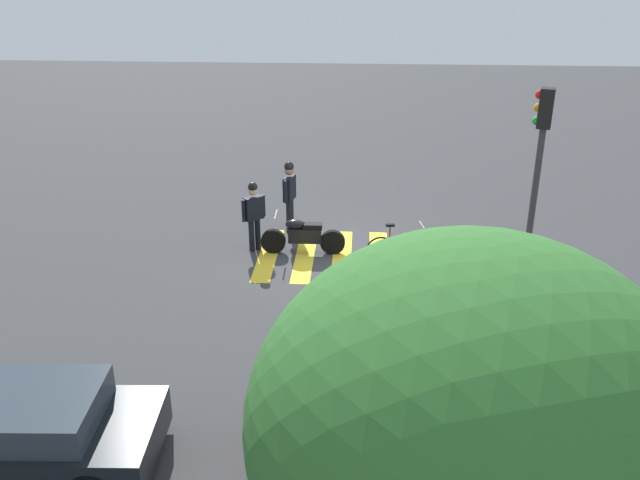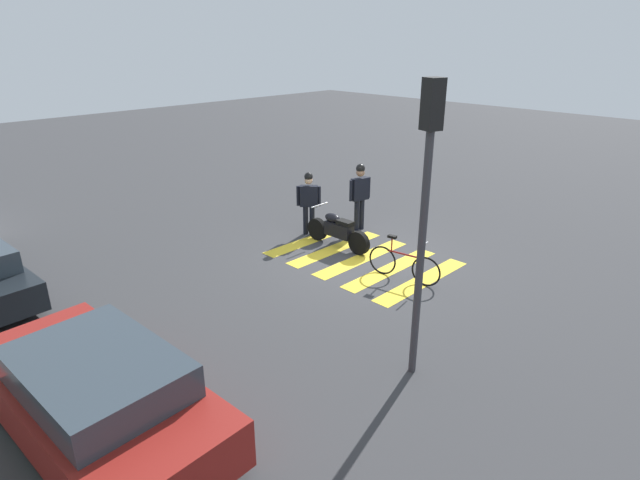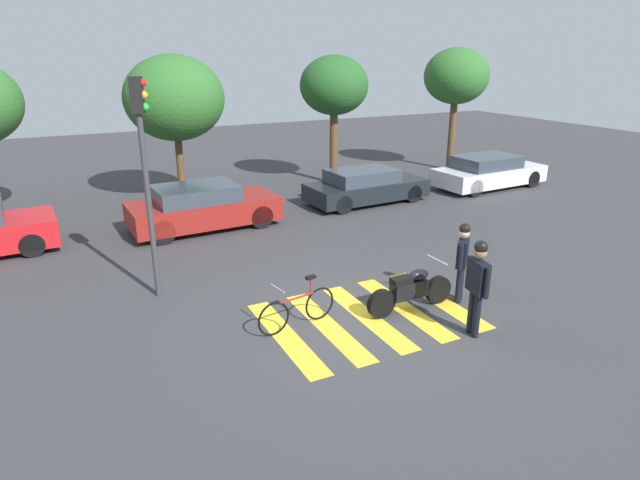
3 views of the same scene
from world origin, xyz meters
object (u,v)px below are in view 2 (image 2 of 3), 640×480
object	(u,v)px
leaning_bicycle	(403,264)
officer_by_motorcycle	(309,199)
traffic_light_pole	(425,190)
police_motorcycle	(338,231)
car_maroon_wagon	(96,395)
officer_on_foot	(360,192)

from	to	relation	value
leaning_bicycle	officer_by_motorcycle	size ratio (longest dim) A/B	0.99
traffic_light_pole	police_motorcycle	bearing A→B (deg)	-33.91
leaning_bicycle	car_maroon_wagon	distance (m)	6.94
officer_by_motorcycle	traffic_light_pole	xyz separation A→B (m)	(-5.75, 3.17, 2.08)
leaning_bicycle	officer_on_foot	xyz separation A→B (m)	(2.85, -1.77, 0.74)
police_motorcycle	leaning_bicycle	bearing A→B (deg)	170.84
officer_by_motorcycle	traffic_light_pole	size ratio (longest dim) A/B	0.38
officer_on_foot	leaning_bicycle	bearing A→B (deg)	148.19
officer_by_motorcycle	car_maroon_wagon	world-z (taller)	officer_by_motorcycle
officer_by_motorcycle	car_maroon_wagon	bearing A→B (deg)	115.85
police_motorcycle	traffic_light_pole	world-z (taller)	traffic_light_pole
car_maroon_wagon	traffic_light_pole	distance (m)	5.36
leaning_bicycle	traffic_light_pole	xyz separation A→B (m)	(-2.16, 2.67, 2.72)
officer_on_foot	car_maroon_wagon	size ratio (longest dim) A/B	0.42
police_motorcycle	traffic_light_pole	distance (m)	6.08
car_maroon_wagon	officer_by_motorcycle	bearing A→B (deg)	-64.15
police_motorcycle	car_maroon_wagon	world-z (taller)	car_maroon_wagon
police_motorcycle	officer_on_foot	world-z (taller)	officer_on_foot
officer_on_foot	car_maroon_wagon	world-z (taller)	officer_on_foot
police_motorcycle	officer_on_foot	bearing A→B (deg)	-71.35
police_motorcycle	officer_by_motorcycle	distance (m)	1.34
officer_by_motorcycle	traffic_light_pole	distance (m)	6.89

